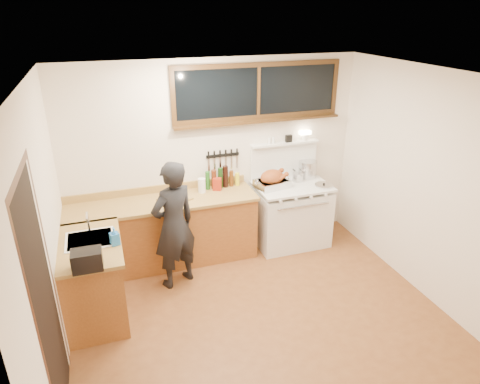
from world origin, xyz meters
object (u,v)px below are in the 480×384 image
object	(u,v)px
cutting_board	(175,196)
roast_turkey	(272,180)
vintage_stove	(290,213)
man	(174,225)

from	to	relation	value
cutting_board	roast_turkey	size ratio (longest dim) A/B	0.96
vintage_stove	roast_turkey	distance (m)	0.61
cutting_board	roast_turkey	distance (m)	1.34
man	vintage_stove	bearing A→B (deg)	15.40
man	roast_turkey	xyz separation A→B (m)	(1.45, 0.50, 0.20)
vintage_stove	cutting_board	bearing A→B (deg)	179.54
vintage_stove	cutting_board	world-z (taller)	vintage_stove
cutting_board	roast_turkey	bearing A→B (deg)	0.04
vintage_stove	man	size ratio (longest dim) A/B	0.98
man	cutting_board	xyz separation A→B (m)	(0.12, 0.49, 0.16)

